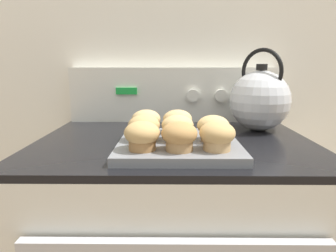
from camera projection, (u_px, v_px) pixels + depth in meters
wall_back at (174, 37)px, 1.15m from camera, size 8.00×0.05×2.40m
control_panel at (174, 95)px, 1.14m from camera, size 0.78×0.07×0.20m
muffin_pan at (178, 145)px, 0.78m from camera, size 0.31×0.31×0.02m
muffin_r0_c0 at (142, 135)px, 0.68m from camera, size 0.08×0.08×0.07m
muffin_r0_c1 at (179, 136)px, 0.68m from camera, size 0.08×0.08×0.07m
muffin_r0_c2 at (217, 136)px, 0.68m from camera, size 0.08×0.08×0.07m
muffin_r1_c0 at (144, 128)px, 0.77m from camera, size 0.08×0.08×0.07m
muffin_r1_c1 at (178, 128)px, 0.77m from camera, size 0.08×0.08×0.07m
muffin_r1_c2 at (213, 128)px, 0.76m from camera, size 0.08×0.08×0.07m
muffin_r2_c0 at (146, 121)px, 0.86m from camera, size 0.08×0.08×0.07m
muffin_r2_c1 at (178, 121)px, 0.86m from camera, size 0.08×0.08×0.07m
tea_kettle at (259, 99)px, 0.98m from camera, size 0.20×0.21×0.27m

